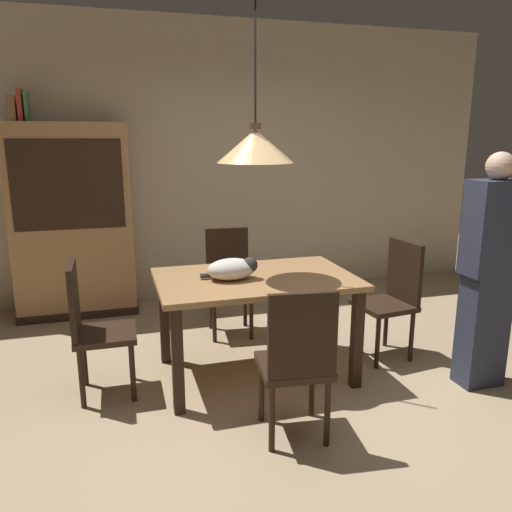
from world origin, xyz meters
name	(u,v)px	position (x,y,z in m)	size (l,w,h in m)	color
ground	(295,409)	(0.00, 0.00, 0.00)	(10.00, 10.00, 0.00)	tan
back_wall	(211,162)	(0.00, 2.65, 1.45)	(6.40, 0.10, 2.90)	beige
dining_table	(255,290)	(-0.10, 0.57, 0.65)	(1.40, 0.90, 0.75)	#A87A4C
chair_far_back	(229,276)	(-0.10, 1.45, 0.51)	(0.44, 0.44, 0.93)	black
chair_right_side	(392,294)	(1.02, 0.58, 0.51)	(0.44, 0.44, 0.93)	black
chair_left_side	(92,324)	(-1.23, 0.57, 0.51)	(0.40, 0.40, 0.93)	black
chair_near_front	(297,359)	(-0.11, -0.31, 0.51)	(0.44, 0.44, 0.93)	black
cat_sleeping	(233,269)	(-0.27, 0.54, 0.83)	(0.39, 0.23, 0.16)	silver
pendant_lamp	(255,146)	(-0.10, 0.57, 1.66)	(0.52, 0.52, 1.30)	#E5B775
hutch_bookcase	(73,225)	(-1.42, 2.32, 0.89)	(1.12, 0.45, 1.85)	#A87A4C
book_brown_thick	(13,109)	(-1.84, 2.32, 1.96)	(0.06, 0.24, 0.22)	brown
book_red_tall	(21,105)	(-1.78, 2.32, 1.99)	(0.04, 0.22, 0.28)	#B73833
book_green_slim	(27,107)	(-1.73, 2.32, 1.98)	(0.03, 0.20, 0.26)	#427A4C
person_standing	(489,273)	(1.38, -0.02, 0.82)	(0.36, 0.22, 1.63)	#2D3347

